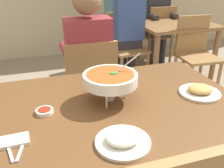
# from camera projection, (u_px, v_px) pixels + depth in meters

# --- Properties ---
(dining_table_main) EXTENTS (1.37, 0.98, 0.74)m
(dining_table_main) POSITION_uv_depth(u_px,v_px,m) (120.00, 118.00, 1.41)
(dining_table_main) COLOR brown
(dining_table_main) RESTS_ON ground_plane
(chair_diner_main) EXTENTS (0.44, 0.44, 0.90)m
(chair_diner_main) POSITION_uv_depth(u_px,v_px,m) (90.00, 84.00, 2.14)
(chair_diner_main) COLOR olive
(chair_diner_main) RESTS_ON ground_plane
(diner_main) EXTENTS (0.40, 0.45, 1.31)m
(diner_main) POSITION_uv_depth(u_px,v_px,m) (88.00, 56.00, 2.07)
(diner_main) COLOR #2D2D38
(diner_main) RESTS_ON ground_plane
(curry_bowl) EXTENTS (0.33, 0.30, 0.26)m
(curry_bowl) POSITION_uv_depth(u_px,v_px,m) (110.00, 79.00, 1.35)
(curry_bowl) COLOR silver
(curry_bowl) RESTS_ON dining_table_main
(rice_plate) EXTENTS (0.24, 0.24, 0.06)m
(rice_plate) POSITION_uv_depth(u_px,v_px,m) (123.00, 140.00, 1.05)
(rice_plate) COLOR white
(rice_plate) RESTS_ON dining_table_main
(appetizer_plate) EXTENTS (0.24, 0.24, 0.06)m
(appetizer_plate) POSITION_uv_depth(u_px,v_px,m) (200.00, 91.00, 1.46)
(appetizer_plate) COLOR white
(appetizer_plate) RESTS_ON dining_table_main
(sauce_dish) EXTENTS (0.09, 0.09, 0.02)m
(sauce_dish) POSITION_uv_depth(u_px,v_px,m) (45.00, 111.00, 1.27)
(sauce_dish) COLOR white
(sauce_dish) RESTS_ON dining_table_main
(napkin_folded) EXTENTS (0.12, 0.08, 0.02)m
(napkin_folded) POSITION_uv_depth(u_px,v_px,m) (15.00, 141.00, 1.06)
(napkin_folded) COLOR white
(napkin_folded) RESTS_ON dining_table_main
(fork_utensil) EXTENTS (0.05, 0.17, 0.01)m
(fork_utensil) POSITION_uv_depth(u_px,v_px,m) (9.00, 150.00, 1.02)
(fork_utensil) COLOR silver
(fork_utensil) RESTS_ON dining_table_main
(spoon_utensil) EXTENTS (0.05, 0.17, 0.01)m
(spoon_utensil) POSITION_uv_depth(u_px,v_px,m) (22.00, 147.00, 1.03)
(spoon_utensil) COLOR silver
(spoon_utensil) RESTS_ON dining_table_main
(dining_table_far) EXTENTS (1.00, 0.80, 0.74)m
(dining_table_far) POSITION_uv_depth(u_px,v_px,m) (175.00, 33.00, 3.38)
(dining_table_far) COLOR brown
(dining_table_far) RESTS_ON ground_plane
(chair_bg_left) EXTENTS (0.45, 0.45, 0.90)m
(chair_bg_left) POSITION_uv_depth(u_px,v_px,m) (122.00, 33.00, 3.76)
(chair_bg_left) COLOR olive
(chair_bg_left) RESTS_ON ground_plane
(chair_bg_middle) EXTENTS (0.44, 0.44, 0.90)m
(chair_bg_middle) POSITION_uv_depth(u_px,v_px,m) (159.00, 32.00, 3.85)
(chair_bg_middle) COLOR olive
(chair_bg_middle) RESTS_ON ground_plane
(chair_bg_right) EXTENTS (0.49, 0.49, 0.90)m
(chair_bg_right) POSITION_uv_depth(u_px,v_px,m) (125.00, 43.00, 3.29)
(chair_bg_right) COLOR olive
(chair_bg_right) RESTS_ON ground_plane
(chair_bg_corner) EXTENTS (0.47, 0.47, 0.90)m
(chair_bg_corner) POSITION_uv_depth(u_px,v_px,m) (195.00, 49.00, 3.03)
(chair_bg_corner) COLOR olive
(chair_bg_corner) RESTS_ON ground_plane
(patron_bg_left) EXTENTS (0.45, 0.40, 1.31)m
(patron_bg_left) POSITION_uv_depth(u_px,v_px,m) (117.00, 18.00, 3.64)
(patron_bg_left) COLOR #2D2D38
(patron_bg_left) RESTS_ON ground_plane
(patron_bg_middle) EXTENTS (0.40, 0.45, 1.31)m
(patron_bg_middle) POSITION_uv_depth(u_px,v_px,m) (157.00, 16.00, 3.77)
(patron_bg_middle) COLOR #2D2D38
(patron_bg_middle) RESTS_ON ground_plane
(patron_bg_right) EXTENTS (0.40, 0.45, 1.31)m
(patron_bg_right) POSITION_uv_depth(u_px,v_px,m) (128.00, 25.00, 3.19)
(patron_bg_right) COLOR #2D2D38
(patron_bg_right) RESTS_ON ground_plane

